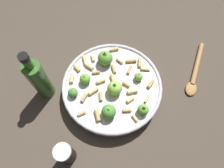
# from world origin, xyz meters

# --- Properties ---
(ground_plane) EXTENTS (2.40, 2.40, 0.00)m
(ground_plane) POSITION_xyz_m (0.00, 0.00, 0.00)
(ground_plane) COLOR #42382D
(cooking_pan) EXTENTS (0.31, 0.31, 0.11)m
(cooking_pan) POSITION_xyz_m (0.00, -0.00, 0.03)
(cooking_pan) COLOR #B7B7BC
(cooking_pan) RESTS_ON ground
(pepper_shaker) EXTENTS (0.05, 0.05, 0.10)m
(pepper_shaker) POSITION_xyz_m (0.21, -0.10, 0.05)
(pepper_shaker) COLOR black
(pepper_shaker) RESTS_ON ground
(olive_oil_bottle) EXTENTS (0.05, 0.05, 0.21)m
(olive_oil_bottle) POSITION_xyz_m (0.02, -0.21, 0.09)
(olive_oil_bottle) COLOR #336023
(olive_oil_bottle) RESTS_ON ground
(wooden_spoon) EXTENTS (0.21, 0.08, 0.02)m
(wooden_spoon) POSITION_xyz_m (-0.10, 0.28, 0.01)
(wooden_spoon) COLOR #9E703D
(wooden_spoon) RESTS_ON ground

